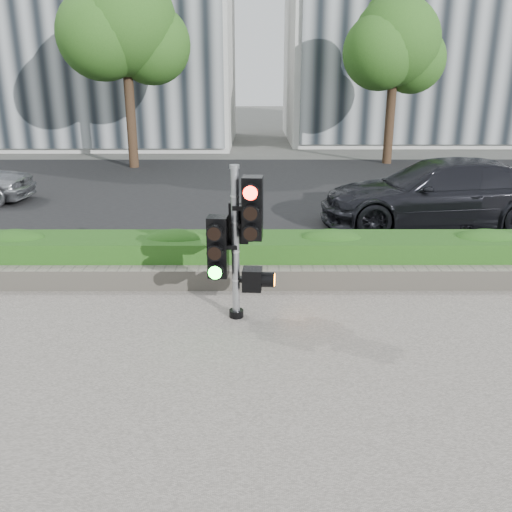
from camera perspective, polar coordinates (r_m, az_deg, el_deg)
The scene contains 11 objects.
ground at distance 7.28m, azimuth -1.47°, elevation -9.09°, with size 120.00×120.00×0.00m, color #51514C.
sidewalk at distance 5.19m, azimuth -2.14°, elevation -21.79°, with size 16.00×11.00×0.03m, color #9E9389.
road at distance 16.80m, azimuth -0.69°, elevation 6.89°, with size 60.00×13.00×0.02m, color black.
curb at distance 10.16m, azimuth -1.07°, elevation -0.56°, with size 60.00×0.25×0.12m, color gray.
stone_wall at distance 8.94m, azimuth -1.20°, elevation -2.32°, with size 12.00×0.32×0.34m, color gray.
hedge at distance 9.49m, azimuth -1.14°, elevation 0.03°, with size 12.00×1.00×0.68m, color #3C8C2B.
building_right at distance 33.38m, azimuth 20.35°, elevation 21.88°, with size 18.00×10.00×12.00m, color #B7B7B2.
tree_left at distance 21.60m, azimuth -13.69°, elevation 22.39°, with size 4.61×4.03×7.34m.
tree_right at distance 22.67m, azimuth 14.39°, elevation 20.70°, with size 4.10×3.58×6.53m.
traffic_signal at distance 7.55m, azimuth -1.93°, elevation 2.17°, with size 0.78×0.59×2.21m.
car_dark at distance 13.22m, azimuth 18.61°, elevation 6.26°, with size 2.18×5.36×1.56m, color black.
Camera 1 is at (0.17, -6.46, 3.36)m, focal length 38.00 mm.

